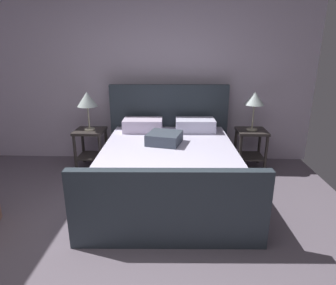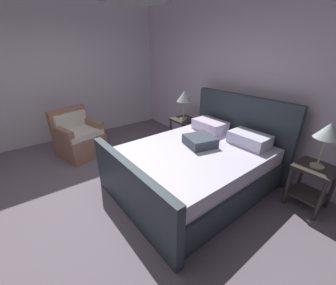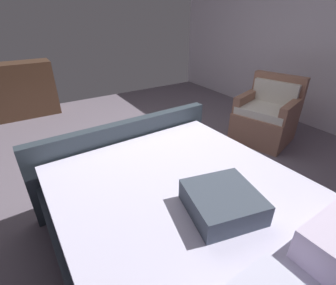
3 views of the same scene
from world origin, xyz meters
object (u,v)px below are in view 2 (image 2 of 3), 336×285
nightstand_right (312,180)px  armchair (78,138)px  table_lamp_right (329,132)px  table_lamp_left (184,97)px  nightstand_left (183,127)px  bed (197,164)px

nightstand_right → armchair: (-3.35, -1.99, -0.06)m
table_lamp_right → table_lamp_left: (-2.46, -0.07, -0.01)m
nightstand_left → armchair: (-0.89, -1.92, -0.06)m
table_lamp_left → armchair: bearing=-114.9°
nightstand_right → armchair: bearing=-149.3°
bed → table_lamp_left: size_ratio=4.01×
table_lamp_left → armchair: 2.23m
bed → nightstand_left: bearing=147.7°
table_lamp_right → nightstand_left: bearing=-178.4°
bed → table_lamp_right: size_ratio=3.97×
table_lamp_right → armchair: table_lamp_right is taller
bed → nightstand_right: (1.23, 0.84, 0.05)m
bed → armchair: size_ratio=2.53×
nightstand_left → table_lamp_right: bearing=1.6°
table_lamp_left → table_lamp_right: bearing=1.6°
bed → table_lamp_right: (1.23, 0.84, 0.71)m
nightstand_right → table_lamp_right: size_ratio=1.04×
bed → table_lamp_left: (-1.23, 0.78, 0.70)m
nightstand_left → table_lamp_left: (0.00, 0.00, 0.65)m
nightstand_right → table_lamp_right: 0.66m
bed → armchair: (-2.12, -1.14, -0.01)m
nightstand_right → table_lamp_left: size_ratio=1.05×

